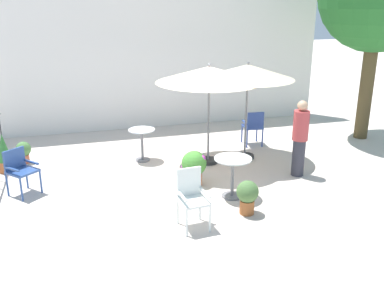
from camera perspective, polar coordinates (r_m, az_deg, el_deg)
The scene contains 14 objects.
ground_plane at distance 9.02m, azimuth -0.38°, elevation -4.21°, with size 60.00×60.00×0.00m, color beige.
villa_facade at distance 12.33m, azimuth -5.62°, elevation 11.86°, with size 10.19×0.30×4.17m, color white.
patio_umbrella_0 at distance 9.23m, azimuth 2.29°, elevation 9.16°, with size 2.30×2.30×2.24m.
patio_umbrella_1 at distance 9.59m, azimuth 7.46°, elevation 9.41°, with size 2.07×2.07×2.24m.
cafe_table_0 at distance 7.90m, azimuth 5.45°, elevation -3.49°, with size 0.69×0.69×0.77m.
cafe_table_1 at distance 9.77m, azimuth -6.70°, elevation 0.63°, with size 0.60×0.60×0.75m.
patio_chair_0 at distance 8.62m, azimuth -22.01°, elevation -2.98°, with size 0.65×0.65×0.87m.
patio_chair_1 at distance 6.86m, azimuth -0.04°, elevation -6.76°, with size 0.46×0.50×0.96m.
patio_chair_2 at distance 10.84m, azimuth 8.21°, elevation 2.49°, with size 0.49×0.53×0.90m.
potted_plant_0 at distance 7.38m, azimuth 7.40°, elevation -6.77°, with size 0.38×0.38×0.60m.
potted_plant_1 at distance 10.34m, azimuth -21.55°, elevation -0.85°, with size 0.33×0.34×0.50m.
potted_plant_2 at distance 9.91m, azimuth -23.79°, elevation -1.12°, with size 0.30×0.30×0.85m.
potted_plant_3 at distance 8.46m, azimuth 0.27°, elevation -2.92°, with size 0.50×0.50×0.69m.
standing_person at distance 9.05m, azimuth 14.20°, elevation 0.81°, with size 0.45×0.45×1.60m.
Camera 1 is at (-2.27, -8.02, 3.46)m, focal length 39.97 mm.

